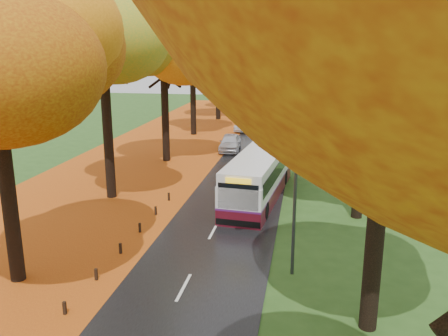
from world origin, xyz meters
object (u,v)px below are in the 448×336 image
(car_white, at_px, (230,142))
(car_dark, at_px, (254,115))
(streetlamp_near, at_px, (290,166))
(streetlamp_mid, at_px, (301,102))
(streetlamp_far, at_px, (305,82))
(car_silver, at_px, (245,125))
(bus, at_px, (259,175))

(car_white, xyz_separation_m, car_dark, (-0.08, 18.93, -0.21))
(car_dark, bearing_deg, streetlamp_near, -96.32)
(streetlamp_mid, xyz_separation_m, streetlamp_far, (0.00, 22.00, 0.00))
(car_silver, bearing_deg, bus, -71.57)
(streetlamp_far, relative_size, bus, 0.72)
(bus, bearing_deg, car_dark, 102.93)
(streetlamp_mid, bearing_deg, streetlamp_far, 90.00)
(streetlamp_near, distance_m, car_white, 24.19)
(car_dark, bearing_deg, bus, -97.60)
(streetlamp_mid, xyz_separation_m, car_dark, (-6.30, 19.97, -4.12))
(streetlamp_far, relative_size, car_white, 1.79)
(streetlamp_near, bearing_deg, car_silver, 100.71)
(streetlamp_near, height_order, bus, streetlamp_near)
(streetlamp_mid, distance_m, car_white, 7.42)
(bus, bearing_deg, car_silver, 105.57)
(car_silver, bearing_deg, car_white, -81.04)
(car_silver, height_order, car_dark, car_silver)
(streetlamp_mid, height_order, streetlamp_far, same)
(bus, xyz_separation_m, car_white, (-4.00, 13.11, -0.74))
(streetlamp_near, bearing_deg, streetlamp_far, 90.00)
(streetlamp_far, bearing_deg, streetlamp_near, -90.00)
(streetlamp_near, xyz_separation_m, car_white, (-6.22, 23.05, -3.91))
(streetlamp_far, distance_m, car_white, 22.21)
(streetlamp_mid, distance_m, bus, 12.67)
(streetlamp_mid, relative_size, car_white, 1.79)
(streetlamp_far, bearing_deg, car_silver, -120.48)
(streetlamp_far, bearing_deg, bus, -93.73)
(streetlamp_far, xyz_separation_m, bus, (-2.22, -34.06, -3.18))
(streetlamp_mid, relative_size, streetlamp_far, 1.00)
(streetlamp_near, height_order, car_white, streetlamp_near)
(streetlamp_far, distance_m, car_dark, 7.79)
(streetlamp_mid, xyz_separation_m, bus, (-2.22, -12.06, -3.18))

